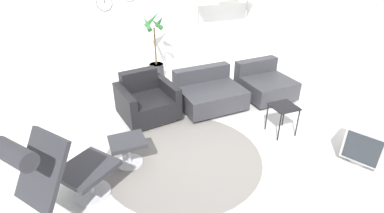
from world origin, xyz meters
The scene contains 12 objects.
ground_plane centered at (0.00, 0.00, 0.00)m, with size 12.00×12.00×0.00m, color silver.
wall_back centered at (0.00, 3.14, 1.40)m, with size 12.00×0.09×2.80m.
wall_right centered at (2.96, 0.00, 1.40)m, with size 0.06×12.00×2.80m.
round_rug centered at (-0.08, -0.38, 0.00)m, with size 2.21×2.21×0.01m.
lounge_chair centered at (-1.60, -0.83, 0.64)m, with size 1.15×1.04×1.13m.
ottoman centered at (-0.79, -0.23, 0.28)m, with size 0.46×0.39×0.38m.
armchair_red centered at (-0.25, 0.91, 0.28)m, with size 1.00×0.97×0.75m.
couch_low centered at (0.90, 0.88, 0.24)m, with size 1.15×0.98×0.65m.
couch_second centered at (2.06, 0.85, 0.24)m, with size 0.93×0.97×0.65m.
side_table centered at (1.57, -0.36, 0.41)m, with size 0.37×0.37×0.48m.
crt_television centered at (2.21, -1.35, 0.29)m, with size 0.64×0.64×0.54m.
potted_plant centered at (0.38, 2.54, 0.51)m, with size 0.45×0.44×1.44m.
Camera 1 is at (-1.19, -3.54, 2.64)m, focal length 28.00 mm.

